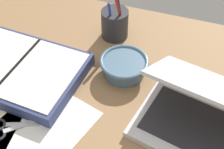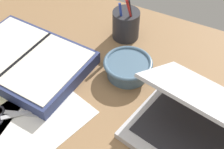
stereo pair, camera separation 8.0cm
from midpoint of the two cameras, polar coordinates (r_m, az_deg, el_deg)
The scene contains 7 objects.
desk_top at distance 82.02cm, azimuth -6.50°, elevation -8.00°, with size 140.00×100.00×2.00cm, color #936D47.
laptop at distance 77.04cm, azimuth 15.26°, elevation -8.07°, with size 39.43×32.36×16.72cm.
bowl at distance 88.49cm, azimuth -0.36°, elevation 1.48°, with size 13.96×13.96×5.11cm.
pen_cup at distance 100.15cm, azimuth -1.80°, elevation 9.19°, with size 8.59×8.59×16.15cm.
planner at distance 93.59cm, azimuth -19.07°, elevation 0.69°, with size 37.24×27.92×4.30cm.
scissors at distance 83.73cm, azimuth -21.54°, elevation -9.27°, with size 13.62×11.06×0.80cm.
paper_sheet_front at distance 80.77cm, azimuth -16.99°, elevation -10.60°, with size 20.61×29.85×0.16cm, color white.
Camera 1 is at (20.59, -43.43, 67.24)cm, focal length 50.00 mm.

